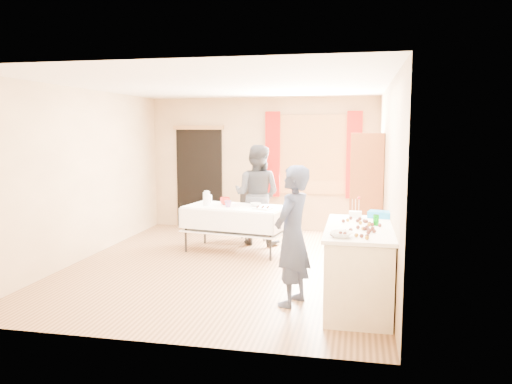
% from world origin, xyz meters
% --- Properties ---
extents(floor, '(4.50, 5.50, 0.02)m').
position_xyz_m(floor, '(0.00, 0.00, -0.01)').
color(floor, '#9E7047').
rests_on(floor, ground).
extents(ceiling, '(4.50, 5.50, 0.02)m').
position_xyz_m(ceiling, '(0.00, 0.00, 2.61)').
color(ceiling, white).
rests_on(ceiling, floor).
extents(wall_back, '(4.50, 0.02, 2.60)m').
position_xyz_m(wall_back, '(0.00, 2.76, 1.30)').
color(wall_back, tan).
rests_on(wall_back, floor).
extents(wall_front, '(4.50, 0.02, 2.60)m').
position_xyz_m(wall_front, '(0.00, -2.76, 1.30)').
color(wall_front, tan).
rests_on(wall_front, floor).
extents(wall_left, '(0.02, 5.50, 2.60)m').
position_xyz_m(wall_left, '(-2.26, 0.00, 1.30)').
color(wall_left, tan).
rests_on(wall_left, floor).
extents(wall_right, '(0.02, 5.50, 2.60)m').
position_xyz_m(wall_right, '(2.26, 0.00, 1.30)').
color(wall_right, tan).
rests_on(wall_right, floor).
extents(window_frame, '(1.32, 0.06, 1.52)m').
position_xyz_m(window_frame, '(1.00, 2.72, 1.50)').
color(window_frame, olive).
rests_on(window_frame, wall_back).
extents(window_pane, '(1.20, 0.02, 1.40)m').
position_xyz_m(window_pane, '(1.00, 2.71, 1.50)').
color(window_pane, white).
rests_on(window_pane, wall_back).
extents(curtain_left, '(0.28, 0.06, 1.65)m').
position_xyz_m(curtain_left, '(0.22, 2.67, 1.50)').
color(curtain_left, '#B21009').
rests_on(curtain_left, wall_back).
extents(curtain_right, '(0.28, 0.06, 1.65)m').
position_xyz_m(curtain_right, '(1.78, 2.67, 1.50)').
color(curtain_right, '#B21009').
rests_on(curtain_right, wall_back).
extents(doorway, '(0.95, 0.04, 2.00)m').
position_xyz_m(doorway, '(-1.30, 2.73, 1.00)').
color(doorway, black).
rests_on(doorway, floor).
extents(door_lintel, '(1.05, 0.06, 0.08)m').
position_xyz_m(door_lintel, '(-1.30, 2.70, 2.02)').
color(door_lintel, olive).
rests_on(door_lintel, wall_back).
extents(cabinet, '(0.50, 0.60, 1.93)m').
position_xyz_m(cabinet, '(1.99, 1.05, 0.96)').
color(cabinet, brown).
rests_on(cabinet, floor).
extents(counter, '(0.75, 1.57, 0.91)m').
position_xyz_m(counter, '(1.89, -1.36, 0.45)').
color(counter, '#F8EAC7').
rests_on(counter, floor).
extents(party_table, '(1.74, 1.10, 0.75)m').
position_xyz_m(party_table, '(-0.08, 0.82, 0.44)').
color(party_table, black).
rests_on(party_table, floor).
extents(chair, '(0.52, 0.52, 0.95)m').
position_xyz_m(chair, '(0.02, 1.75, 0.28)').
color(chair, black).
rests_on(chair, floor).
extents(girl, '(0.81, 0.73, 1.59)m').
position_xyz_m(girl, '(1.15, -1.45, 0.80)').
color(girl, '#262E4B').
rests_on(girl, floor).
extents(woman, '(1.05, 0.93, 1.73)m').
position_xyz_m(woman, '(0.16, 1.43, 0.86)').
color(woman, black).
rests_on(woman, floor).
extents(soda_can, '(0.08, 0.08, 0.12)m').
position_xyz_m(soda_can, '(2.07, -1.23, 0.97)').
color(soda_can, '#068C0F').
rests_on(soda_can, counter).
extents(mixing_bowl, '(0.35, 0.35, 0.06)m').
position_xyz_m(mixing_bowl, '(1.71, -1.93, 0.94)').
color(mixing_bowl, white).
rests_on(mixing_bowl, counter).
extents(foam_block, '(0.16, 0.11, 0.08)m').
position_xyz_m(foam_block, '(1.84, -0.78, 0.95)').
color(foam_block, white).
rests_on(foam_block, counter).
extents(blue_basket, '(0.34, 0.26, 0.08)m').
position_xyz_m(blue_basket, '(2.15, -0.71, 0.95)').
color(blue_basket, '#1A86D5').
rests_on(blue_basket, counter).
extents(pitcher, '(0.14, 0.14, 0.22)m').
position_xyz_m(pitcher, '(-0.55, 0.79, 0.86)').
color(pitcher, silver).
rests_on(pitcher, party_table).
extents(cup_red, '(0.19, 0.19, 0.13)m').
position_xyz_m(cup_red, '(-0.27, 0.93, 0.81)').
color(cup_red, red).
rests_on(cup_red, party_table).
extents(cup_rainbow, '(0.20, 0.20, 0.10)m').
position_xyz_m(cup_rainbow, '(-0.17, 0.70, 0.80)').
color(cup_rainbow, red).
rests_on(cup_rainbow, party_table).
extents(small_bowl, '(0.28, 0.28, 0.05)m').
position_xyz_m(small_bowl, '(0.25, 0.88, 0.78)').
color(small_bowl, white).
rests_on(small_bowl, party_table).
extents(pastry_tray, '(0.34, 0.30, 0.02)m').
position_xyz_m(pastry_tray, '(0.42, 0.62, 0.76)').
color(pastry_tray, white).
rests_on(pastry_tray, party_table).
extents(bottle, '(0.10, 0.10, 0.19)m').
position_xyz_m(bottle, '(-0.61, 1.12, 0.85)').
color(bottle, white).
rests_on(bottle, party_table).
extents(cake_balls, '(0.54, 1.13, 0.04)m').
position_xyz_m(cake_balls, '(1.89, -1.51, 0.93)').
color(cake_balls, '#3F2314').
rests_on(cake_balls, counter).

